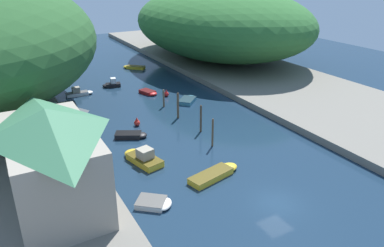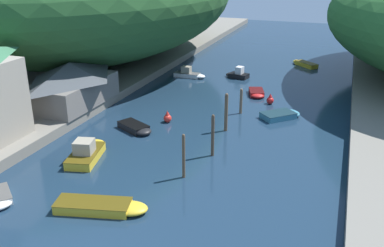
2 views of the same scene
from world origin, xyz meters
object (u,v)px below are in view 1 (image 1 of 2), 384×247
(boat_white_cruiser, at_px, (216,173))
(person_on_quay, at_px, (66,127))
(waterfront_building, at_px, (52,156))
(boat_red_skiff, at_px, (188,100))
(boat_navy_launch, at_px, (79,93))
(channel_buoy_far, at_px, (137,122))
(boat_far_right_bank, at_px, (142,157))
(boathouse_shed, at_px, (53,119))
(boat_near_quay, at_px, (149,92))
(boat_small_dinghy, at_px, (111,84))
(boat_open_rowboat, at_px, (155,203))
(boat_cabin_cruiser, at_px, (132,135))
(boat_moored_right, at_px, (133,67))
(channel_buoy_near, at_px, (166,94))

(boat_white_cruiser, height_order, person_on_quay, person_on_quay)
(waterfront_building, bearing_deg, boat_red_skiff, 40.29)
(boat_navy_launch, distance_m, channel_buoy_far, 16.65)
(waterfront_building, relative_size, boat_far_right_bank, 2.38)
(boat_red_skiff, bearing_deg, boathouse_shed, -118.43)
(boat_near_quay, xyz_separation_m, boat_red_skiff, (3.94, -6.24, 0.02))
(boat_navy_launch, bearing_deg, channel_buoy_far, 14.18)
(waterfront_building, height_order, person_on_quay, waterfront_building)
(waterfront_building, height_order, boat_near_quay, waterfront_building)
(boat_small_dinghy, height_order, channel_buoy_far, boat_small_dinghy)
(boat_open_rowboat, bearing_deg, boat_far_right_bank, -154.09)
(boat_cabin_cruiser, bearing_deg, boat_moored_right, -172.91)
(boat_small_dinghy, distance_m, person_on_quay, 22.09)
(boat_open_rowboat, bearing_deg, boat_white_cruiser, 142.37)
(boathouse_shed, bearing_deg, boat_small_dinghy, 56.38)
(boat_white_cruiser, bearing_deg, boat_open_rowboat, -91.05)
(boathouse_shed, relative_size, boat_white_cruiser, 1.66)
(boat_small_dinghy, height_order, boat_navy_launch, boat_small_dinghy)
(boat_far_right_bank, bearing_deg, boat_moored_right, 56.88)
(boathouse_shed, bearing_deg, waterfront_building, -98.94)
(boat_red_skiff, bearing_deg, waterfront_building, -93.93)
(channel_buoy_near, bearing_deg, boat_far_right_bank, -122.01)
(channel_buoy_near, bearing_deg, boat_small_dinghy, 123.41)
(boat_far_right_bank, relative_size, boat_open_rowboat, 1.53)
(boat_cabin_cruiser, relative_size, person_on_quay, 2.46)
(boathouse_shed, xyz_separation_m, boat_navy_launch, (6.64, 16.94, -2.76))
(waterfront_building, distance_m, boat_cabin_cruiser, 16.13)
(waterfront_building, relative_size, boat_white_cruiser, 2.12)
(channel_buoy_far, height_order, person_on_quay, person_on_quay)
(boat_navy_launch, distance_m, boat_white_cruiser, 32.60)
(boat_far_right_bank, height_order, boat_red_skiff, boat_far_right_bank)
(boat_navy_launch, relative_size, person_on_quay, 2.56)
(boathouse_shed, height_order, boat_red_skiff, boathouse_shed)
(boathouse_shed, distance_m, boat_small_dinghy, 22.96)
(boathouse_shed, bearing_deg, person_on_quay, 3.62)
(boat_open_rowboat, relative_size, channel_buoy_far, 3.03)
(boathouse_shed, height_order, boat_navy_launch, boathouse_shed)
(boat_white_cruiser, relative_size, person_on_quay, 3.68)
(boat_near_quay, height_order, boat_cabin_cruiser, boat_cabin_cruiser)
(boat_far_right_bank, distance_m, person_on_quay, 10.72)
(boat_moored_right, relative_size, channel_buoy_near, 3.59)
(boat_near_quay, height_order, boat_small_dinghy, boat_small_dinghy)
(boathouse_shed, relative_size, channel_buoy_far, 8.64)
(boat_near_quay, bearing_deg, boat_cabin_cruiser, 42.44)
(boat_moored_right, height_order, boat_far_right_bank, boat_far_right_bank)
(channel_buoy_far, bearing_deg, boat_white_cruiser, -81.61)
(boat_moored_right, distance_m, boat_red_skiff, 22.96)
(waterfront_building, relative_size, boat_red_skiff, 3.08)
(boat_small_dinghy, xyz_separation_m, boat_moored_right, (7.64, 9.82, -0.15))
(boat_near_quay, height_order, boat_open_rowboat, boat_near_quay)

